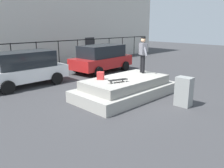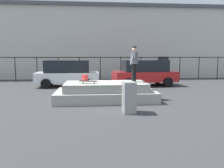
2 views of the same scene
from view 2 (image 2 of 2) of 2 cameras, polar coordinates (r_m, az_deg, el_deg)
The scene contains 10 objects.
ground_plane at distance 11.01m, azimuth -1.39°, elevation -3.79°, with size 60.00×60.00×0.00m, color #38383A.
concrete_ledge at distance 10.61m, azimuth -1.62°, elevation -2.10°, with size 4.64×2.42×0.85m.
skateboarder at distance 10.83m, azimuth 5.65°, elevation 5.77°, with size 0.57×0.90×1.69m.
skateboard at distance 10.20m, azimuth -6.11°, elevation 0.69°, with size 0.85×0.44×0.12m.
backpack at distance 11.06m, azimuth -6.92°, elevation 1.53°, with size 0.28×0.20×0.33m, color red.
car_white_hatchback_near at distance 15.57m, azimuth -11.27°, elevation 2.83°, with size 4.20×2.12×1.79m.
car_red_hatchback_mid at distance 15.86m, azimuth 8.23°, elevation 2.98°, with size 4.48×2.47×1.78m.
utility_box at distance 8.31m, azimuth 4.36°, elevation -3.40°, with size 0.44×0.60×1.15m, color gray.
fence_row at distance 18.73m, azimuth -3.03°, elevation 4.89°, with size 24.06×0.06×1.99m.
warehouse_building at distance 24.64m, azimuth -3.59°, elevation 10.18°, with size 29.98×9.19×6.68m.
Camera 2 is at (-0.71, -10.78, 2.12)m, focal length 35.91 mm.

